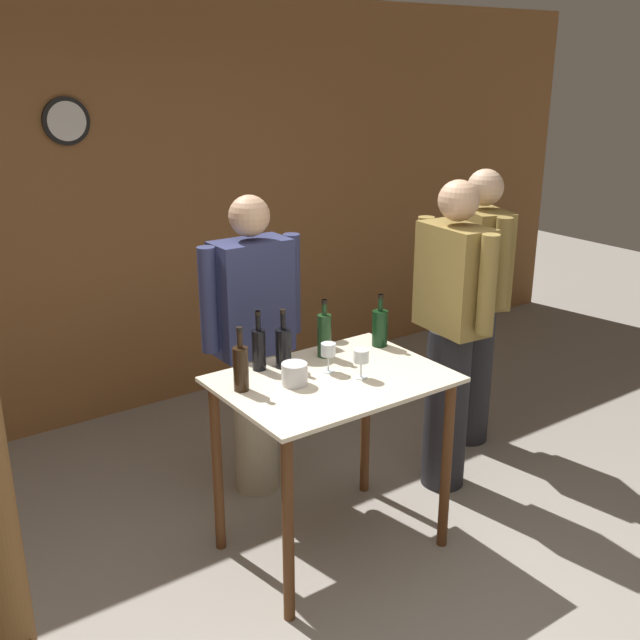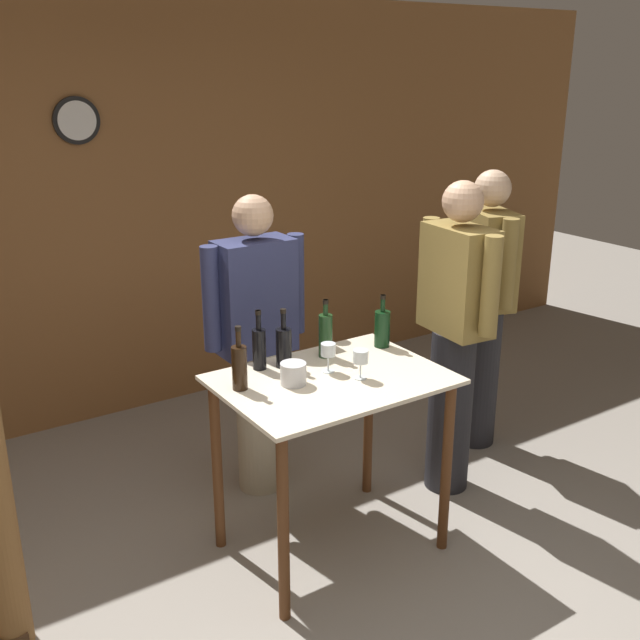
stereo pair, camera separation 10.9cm
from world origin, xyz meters
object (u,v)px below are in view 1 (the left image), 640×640
Objects in this scene: wine_glass_near_center at (361,357)px; ice_bucket at (294,374)px; wine_bottle_right at (324,334)px; wine_bottle_far_right at (380,327)px; person_visitor_with_scarf at (253,342)px; person_host at (477,304)px; wine_glass_near_left at (328,351)px; person_visitor_bearded at (451,332)px; wine_bottle_left at (259,348)px; wine_bottle_far_left at (241,367)px; wine_bottle_center at (283,346)px.

wine_glass_near_center reaches higher than ice_bucket.
ice_bucket is (-0.31, -0.20, -0.07)m from wine_bottle_right.
person_visitor_with_scarf is at bearing 132.39° from wine_bottle_far_right.
wine_bottle_far_right is 0.97m from person_host.
wine_glass_near_left is 0.85m from person_visitor_bearded.
wine_bottle_left is at bearing 99.18° from ice_bucket.
wine_bottle_right is 0.32m from wine_bottle_far_right.
person_host reaches higher than wine_bottle_far_right.
wine_glass_near_center is 0.31m from ice_bucket.
wine_bottle_left is at bearing 140.18° from wine_glass_near_left.
wine_glass_near_center is at bearing -21.23° from wine_bottle_far_left.
person_visitor_bearded is at bearing -7.07° from wine_bottle_center.
wine_bottle_far_left is 2.13× the size of wine_glass_near_center.
wine_bottle_far_left is at bearing 179.67° from person_visitor_bearded.
wine_bottle_center is 0.55m from wine_bottle_far_right.
wine_bottle_far_right is 2.31× the size of ice_bucket.
person_host is at bearing 29.67° from person_visitor_bearded.
wine_glass_near_center is (0.33, -0.35, -0.01)m from wine_bottle_left.
ice_bucket is at bearing -147.09° from wine_bottle_right.
wine_glass_near_left is 0.08× the size of person_host.
ice_bucket is at bearing -109.43° from wine_bottle_center.
wine_bottle_far_left is 0.44m from wine_glass_near_left.
wine_bottle_far_left is 1.01× the size of wine_bottle_right.
person_visitor_bearded reaches higher than wine_bottle_far_left.
person_visitor_bearded reaches higher than wine_glass_near_center.
wine_glass_near_center is 0.79m from person_visitor_with_scarf.
wine_bottle_right is at bearing 32.91° from ice_bucket.
wine_bottle_center is 0.99× the size of wine_bottle_right.
person_visitor_with_scarf is at bearing 63.16° from wine_bottle_left.
wine_bottle_far_left reaches higher than wine_glass_near_left.
person_visitor_bearded reaches higher than wine_bottle_center.
wine_glass_near_left is 0.22m from ice_bucket.
wine_bottle_right is at bearing 86.67° from wine_glass_near_center.
person_host is (1.78, 0.28, -0.12)m from wine_bottle_far_left.
wine_bottle_left is 0.48m from wine_glass_near_center.
ice_bucket is at bearing -166.73° from person_host.
wine_bottle_right is at bearing -172.30° from person_host.
wine_bottle_far_right is at bearing -7.21° from wine_bottle_left.
wine_bottle_far_left reaches higher than wine_bottle_far_right.
person_visitor_bearded reaches higher than ice_bucket.
person_host reaches higher than wine_bottle_left.
wine_bottle_left is at bearing -175.44° from person_host.
wine_bottle_far_right is at bearing -7.53° from wine_bottle_right.
ice_bucket is 0.07× the size of person_host.
person_host is (1.35, 0.34, -0.11)m from wine_glass_near_left.
wine_glass_near_left is 0.64m from person_visitor_with_scarf.
wine_bottle_left is 0.12m from wine_bottle_center.
person_host is (1.27, 0.48, -0.11)m from wine_glass_near_center.
person_visitor_bearded is at bearing 3.07° from wine_glass_near_left.
person_host reaches higher than wine_glass_near_left.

